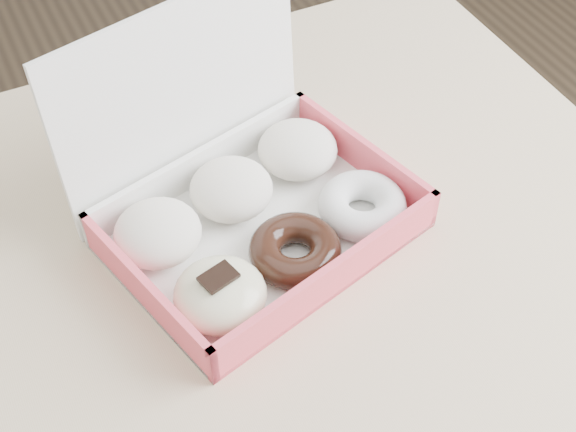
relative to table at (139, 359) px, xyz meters
name	(u,v)px	position (x,y,z in m)	size (l,w,h in m)	color
table	(139,359)	(0.00, 0.00, 0.00)	(1.20, 0.80, 0.75)	tan
donut_box	(249,206)	(0.15, 0.05, 0.11)	(0.35, 0.32, 0.22)	white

